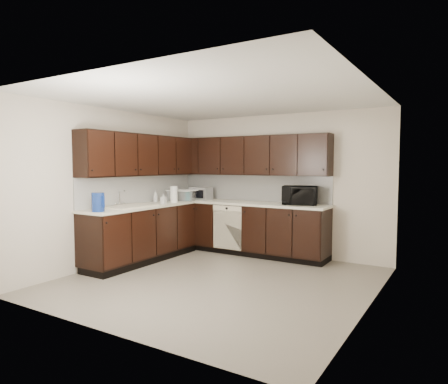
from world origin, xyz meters
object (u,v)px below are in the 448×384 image
at_px(sink, 128,211).
at_px(blue_pitcher, 98,202).
at_px(storage_bin, 182,195).
at_px(toaster_oven, 201,193).
at_px(microwave, 300,195).

xyz_separation_m(sink, blue_pitcher, (0.09, -0.69, 0.20)).
bearing_deg(storage_bin, sink, -91.42).
xyz_separation_m(sink, storage_bin, (0.03, 1.36, 0.15)).
bearing_deg(storage_bin, blue_pitcher, -88.39).
bearing_deg(blue_pitcher, toaster_oven, 69.52).
height_order(microwave, storage_bin, microwave).
distance_m(sink, toaster_oven, 1.70).
distance_m(microwave, storage_bin, 2.20).
xyz_separation_m(microwave, toaster_oven, (-1.96, -0.08, -0.04)).
relative_size(toaster_oven, blue_pitcher, 1.39).
bearing_deg(toaster_oven, sink, -99.41).
distance_m(sink, storage_bin, 1.37).
bearing_deg(toaster_oven, microwave, 1.15).
xyz_separation_m(sink, microwave, (2.20, 1.76, 0.22)).
bearing_deg(blue_pitcher, microwave, 32.37).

